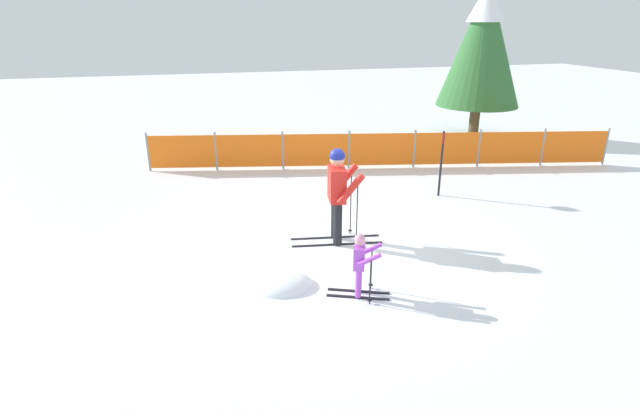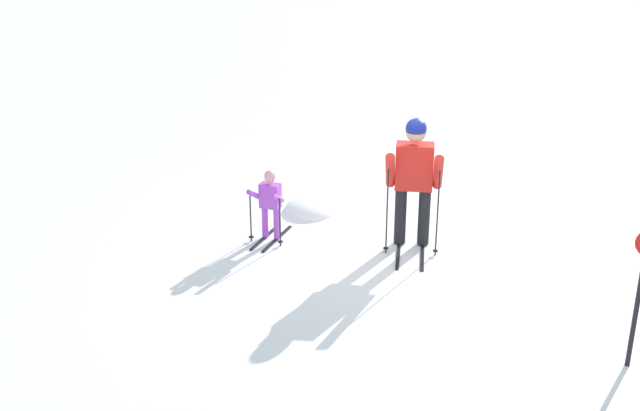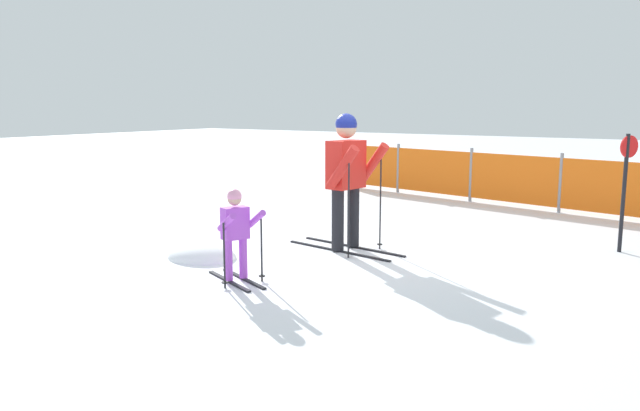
% 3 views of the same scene
% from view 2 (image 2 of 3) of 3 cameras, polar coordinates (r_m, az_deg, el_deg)
% --- Properties ---
extents(ground_plane, '(60.00, 60.00, 0.00)m').
position_cam_2_polar(ground_plane, '(10.77, 6.86, -3.05)').
color(ground_plane, white).
extents(skier_adult, '(1.69, 0.80, 1.75)m').
position_cam_2_polar(skier_adult, '(10.49, 6.71, 2.40)').
color(skier_adult, black).
rests_on(skier_adult, ground_plane).
extents(skier_child, '(0.94, 0.60, 0.99)m').
position_cam_2_polar(skier_child, '(10.78, -3.60, 0.39)').
color(skier_child, black).
rests_on(skier_child, ground_plane).
extents(snow_mound, '(0.89, 0.76, 0.36)m').
position_cam_2_polar(snow_mound, '(11.94, -0.72, -0.35)').
color(snow_mound, white).
rests_on(snow_mound, ground_plane).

